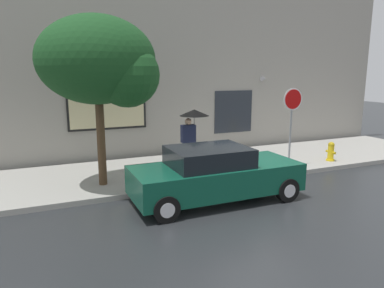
{
  "coord_description": "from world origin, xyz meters",
  "views": [
    {
      "loc": [
        -5.39,
        -8.1,
        3.38
      ],
      "look_at": [
        -1.13,
        1.8,
        1.2
      ],
      "focal_mm": 33.41,
      "sensor_mm": 36.0,
      "label": 1
    }
  ],
  "objects_px": {
    "fire_hydrant": "(331,152)",
    "street_tree": "(103,63)",
    "parked_car": "(215,175)",
    "stop_sign": "(292,111)",
    "pedestrian_with_umbrella": "(192,121)"
  },
  "relations": [
    {
      "from": "fire_hydrant",
      "to": "street_tree",
      "type": "height_order",
      "value": "street_tree"
    },
    {
      "from": "parked_car",
      "to": "fire_hydrant",
      "type": "height_order",
      "value": "parked_car"
    },
    {
      "from": "fire_hydrant",
      "to": "street_tree",
      "type": "xyz_separation_m",
      "value": [
        -8.07,
        0.37,
        3.12
      ]
    },
    {
      "from": "street_tree",
      "to": "fire_hydrant",
      "type": "bearing_deg",
      "value": -2.61
    },
    {
      "from": "street_tree",
      "to": "stop_sign",
      "type": "distance_m",
      "value": 6.39
    },
    {
      "from": "fire_hydrant",
      "to": "stop_sign",
      "type": "distance_m",
      "value": 2.45
    },
    {
      "from": "street_tree",
      "to": "parked_car",
      "type": "bearing_deg",
      "value": -40.36
    },
    {
      "from": "stop_sign",
      "to": "pedestrian_with_umbrella",
      "type": "bearing_deg",
      "value": 156.31
    },
    {
      "from": "pedestrian_with_umbrella",
      "to": "street_tree",
      "type": "height_order",
      "value": "street_tree"
    },
    {
      "from": "parked_car",
      "to": "fire_hydrant",
      "type": "distance_m",
      "value": 5.91
    },
    {
      "from": "parked_car",
      "to": "pedestrian_with_umbrella",
      "type": "distance_m",
      "value": 3.28
    },
    {
      "from": "pedestrian_with_umbrella",
      "to": "street_tree",
      "type": "bearing_deg",
      "value": -162.15
    },
    {
      "from": "pedestrian_with_umbrella",
      "to": "stop_sign",
      "type": "bearing_deg",
      "value": -23.69
    },
    {
      "from": "fire_hydrant",
      "to": "pedestrian_with_umbrella",
      "type": "distance_m",
      "value": 5.32
    },
    {
      "from": "pedestrian_with_umbrella",
      "to": "stop_sign",
      "type": "xyz_separation_m",
      "value": [
        3.11,
        -1.36,
        0.34
      ]
    }
  ]
}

